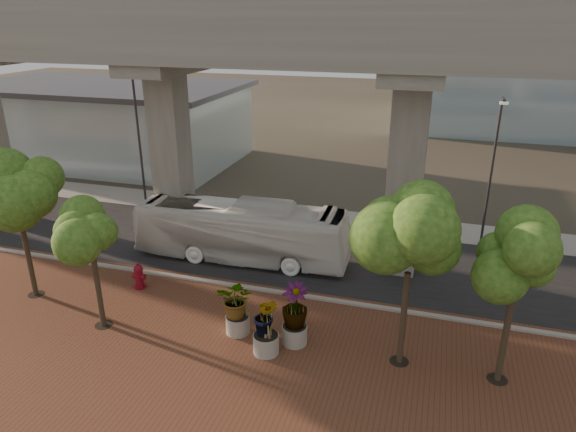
% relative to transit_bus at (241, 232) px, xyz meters
% --- Properties ---
extents(ground, '(160.00, 160.00, 0.00)m').
position_rel_transit_bus_xyz_m(ground, '(1.75, -0.86, -1.52)').
color(ground, '#363327').
rests_on(ground, ground).
extents(brick_plaza, '(70.00, 13.00, 0.06)m').
position_rel_transit_bus_xyz_m(brick_plaza, '(1.75, -8.86, -1.49)').
color(brick_plaza, brown).
rests_on(brick_plaza, ground).
extents(asphalt_road, '(90.00, 8.00, 0.04)m').
position_rel_transit_bus_xyz_m(asphalt_road, '(1.75, 1.14, -1.50)').
color(asphalt_road, black).
rests_on(asphalt_road, ground).
extents(curb_strip, '(70.00, 0.25, 0.16)m').
position_rel_transit_bus_xyz_m(curb_strip, '(1.75, -2.86, -1.44)').
color(curb_strip, '#9B9790').
rests_on(curb_strip, ground).
extents(far_sidewalk, '(90.00, 3.00, 0.06)m').
position_rel_transit_bus_xyz_m(far_sidewalk, '(1.75, 6.64, -1.49)').
color(far_sidewalk, '#9B9790').
rests_on(far_sidewalk, ground).
extents(transit_viaduct, '(72.00, 5.60, 12.40)m').
position_rel_transit_bus_xyz_m(transit_viaduct, '(1.75, 1.14, 5.77)').
color(transit_viaduct, gray).
rests_on(transit_viaduct, ground).
extents(station_pavilion, '(23.00, 13.00, 6.30)m').
position_rel_transit_bus_xyz_m(station_pavilion, '(-18.25, 15.14, 1.70)').
color(station_pavilion, silver).
rests_on(station_pavilion, ground).
extents(transit_bus, '(10.94, 2.84, 3.03)m').
position_rel_transit_bus_xyz_m(transit_bus, '(0.00, 0.00, 0.00)').
color(transit_bus, white).
rests_on(transit_bus, ground).
extents(fire_hydrant, '(0.61, 0.55, 1.21)m').
position_rel_transit_bus_xyz_m(fire_hydrant, '(-3.37, -4.20, -0.87)').
color(fire_hydrant, maroon).
rests_on(fire_hydrant, ground).
extents(planter_front, '(2.08, 2.08, 2.29)m').
position_rel_transit_bus_xyz_m(planter_front, '(2.25, -6.20, -0.07)').
color(planter_front, '#A7A097').
rests_on(planter_front, ground).
extents(planter_right, '(2.35, 2.35, 2.51)m').
position_rel_transit_bus_xyz_m(planter_right, '(4.58, -6.23, 0.07)').
color(planter_right, '#A5A295').
rests_on(planter_right, ground).
extents(planter_left, '(2.14, 2.14, 2.35)m').
position_rel_transit_bus_xyz_m(planter_left, '(3.74, -7.10, -0.03)').
color(planter_left, '#A49F94').
rests_on(planter_left, ground).
extents(street_tree_far_west, '(4.05, 4.05, 6.17)m').
position_rel_transit_bus_xyz_m(street_tree_far_west, '(-7.50, -6.09, 2.85)').
color(street_tree_far_west, '#4E402C').
rests_on(street_tree_far_west, ground).
extents(street_tree_near_west, '(3.21, 3.21, 5.45)m').
position_rel_transit_bus_xyz_m(street_tree_near_west, '(-3.13, -7.31, 2.51)').
color(street_tree_near_west, '#4E402C').
rests_on(street_tree_near_west, ground).
extents(street_tree_near_east, '(3.72, 3.72, 6.40)m').
position_rel_transit_bus_xyz_m(street_tree_near_east, '(8.52, -6.23, 3.22)').
color(street_tree_near_east, '#4E402C').
rests_on(street_tree_near_east, ground).
extents(street_tree_far_east, '(3.02, 3.02, 5.86)m').
position_rel_transit_bus_xyz_m(street_tree_far_east, '(11.84, -6.26, 3.01)').
color(street_tree_far_east, '#4E402C').
rests_on(street_tree_far_east, ground).
extents(streetlamp_west, '(0.43, 1.25, 8.63)m').
position_rel_transit_bus_xyz_m(streetlamp_west, '(-8.92, 5.39, 3.52)').
color(streetlamp_west, '#2D2C31').
rests_on(streetlamp_west, ground).
extents(streetlamp_east, '(0.39, 1.14, 7.89)m').
position_rel_transit_bus_xyz_m(streetlamp_east, '(11.84, 5.52, 3.09)').
color(streetlamp_east, '#313035').
rests_on(streetlamp_east, ground).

